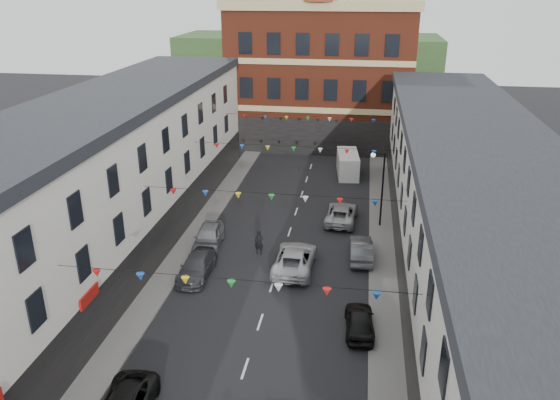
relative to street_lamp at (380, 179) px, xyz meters
The scene contains 17 objects.
ground 15.94m from the street_lamp, 115.07° to the right, with size 160.00×160.00×0.00m, color black.
pavement_left 18.43m from the street_lamp, 138.26° to the right, with size 1.80×64.00×0.15m, color #605E5B.
pavement_right 12.60m from the street_lamp, 88.33° to the right, with size 1.80×64.00×0.15m, color #605E5B.
terrace_left 22.52m from the street_lamp, 144.66° to the right, with size 8.40×56.00×10.70m.
terrace_right 14.04m from the street_lamp, 68.09° to the right, with size 8.40×56.00×9.70m.
civic_building 25.18m from the street_lamp, 105.30° to the left, with size 20.60×13.30×18.50m.
clock_tower 27.57m from the street_lamp, 123.79° to the left, with size 5.60×5.60×30.00m.
distant_hill 49.16m from the street_lamp, 102.40° to the left, with size 40.00×14.00×10.00m, color #2C4D23.
street_lamp is the anchor object (origin of this frame).
car_left_d 15.29m from the street_lamp, 140.65° to the right, with size 1.87×4.60×1.33m, color #3A3C40.
car_left_e 13.46m from the street_lamp, 155.91° to the right, with size 1.84×4.56×1.55m, color gray.
car_right_d 14.42m from the street_lamp, 94.29° to the right, with size 1.54×3.83×1.31m, color black.
car_right_e 6.47m from the street_lamp, 101.54° to the right, with size 1.48×4.24×1.40m, color #51555A.
car_right_f 4.29m from the street_lamp, 167.92° to the left, with size 2.28×4.94×1.37m, color #A7A9AC.
moving_car 9.87m from the street_lamp, 125.46° to the right, with size 2.50×5.43×1.51m, color silver.
white_van 12.61m from the street_lamp, 102.85° to the left, with size 1.92×4.99×2.21m, color white.
pedestrian 10.50m from the street_lamp, 144.16° to the right, with size 0.66×0.43×1.80m, color black.
Camera 1 is at (5.07, -25.32, 17.74)m, focal length 35.00 mm.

